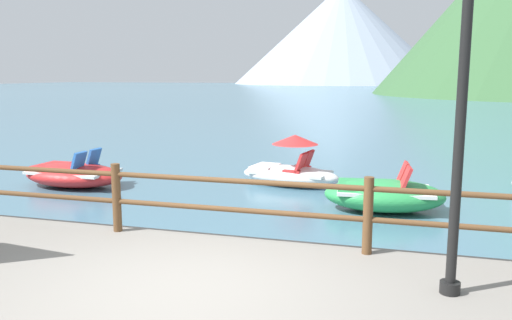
# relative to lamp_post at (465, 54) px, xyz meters

# --- Properties ---
(ground_plane) EXTENTS (200.00, 200.00, 0.00)m
(ground_plane) POSITION_rel_lamp_post_xyz_m (-2.58, 39.41, -2.74)
(ground_plane) COLOR #477084
(dock_railing) EXTENTS (23.92, 0.12, 0.95)m
(dock_railing) POSITION_rel_lamp_post_xyz_m (-2.58, 0.96, -1.77)
(dock_railing) COLOR brown
(dock_railing) RESTS_ON promenade_dock
(lamp_post) EXTENTS (0.28, 0.28, 3.86)m
(lamp_post) POSITION_rel_lamp_post_xyz_m (0.00, 0.00, 0.00)
(lamp_post) COLOR black
(lamp_post) RESTS_ON promenade_dock
(pedal_boat_0) EXTENTS (2.37, 1.55, 0.90)m
(pedal_boat_0) POSITION_rel_lamp_post_xyz_m (-0.82, 4.65, -2.43)
(pedal_boat_0) COLOR green
(pedal_boat_0) RESTS_ON ground
(pedal_boat_3) EXTENTS (2.48, 1.48, 0.86)m
(pedal_boat_3) POSITION_rel_lamp_post_xyz_m (-7.79, 4.94, -2.46)
(pedal_boat_3) COLOR red
(pedal_boat_3) RESTS_ON ground
(pedal_boat_5) EXTENTS (2.49, 1.49, 1.18)m
(pedal_boat_5) POSITION_rel_lamp_post_xyz_m (-3.01, 6.47, -2.37)
(pedal_boat_5) COLOR white
(pedal_boat_5) RESTS_ON ground
(distant_peak) EXTENTS (55.71, 55.71, 25.29)m
(distant_peak) POSITION_rel_lamp_post_xyz_m (-17.18, 134.94, 9.90)
(distant_peak) COLOR #93A3B7
(distant_peak) RESTS_ON ground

